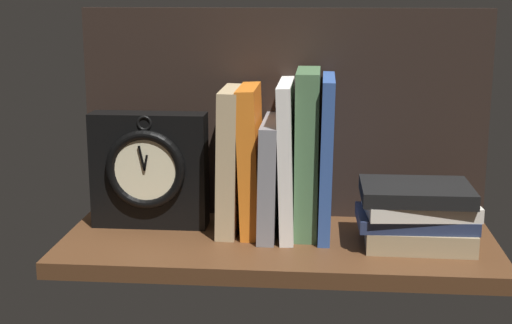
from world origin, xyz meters
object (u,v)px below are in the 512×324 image
(book_orange_pandolfini, at_px, (251,160))
(framed_clock, at_px, (149,170))
(book_stack_side, at_px, (417,215))
(book_gray_chess, at_px, (270,176))
(book_blue_modern, at_px, (326,156))
(book_white_catcher, at_px, (287,158))
(book_tan_shortstories, at_px, (230,160))
(book_green_romantic, at_px, (307,153))

(book_orange_pandolfini, distance_m, framed_clock, 0.17)
(framed_clock, height_order, book_stack_side, framed_clock)
(book_gray_chess, distance_m, book_blue_modern, 0.09)
(book_gray_chess, bearing_deg, book_blue_modern, 0.00)
(book_white_catcher, distance_m, book_blue_modern, 0.06)
(book_tan_shortstories, xyz_separation_m, book_blue_modern, (0.15, 0.00, 0.01))
(book_gray_chess, relative_size, framed_clock, 0.96)
(book_blue_modern, xyz_separation_m, book_stack_side, (0.14, -0.05, -0.08))
(book_orange_pandolfini, relative_size, book_white_catcher, 0.97)
(book_gray_chess, xyz_separation_m, book_stack_side, (0.23, -0.05, -0.04))
(book_green_romantic, bearing_deg, book_gray_chess, 180.00)
(book_tan_shortstories, distance_m, book_blue_modern, 0.15)
(book_orange_pandolfini, bearing_deg, book_stack_side, -11.41)
(book_white_catcher, distance_m, framed_clock, 0.23)
(book_gray_chess, height_order, book_white_catcher, book_white_catcher)
(book_green_romantic, bearing_deg, book_orange_pandolfini, 180.00)
(book_blue_modern, distance_m, framed_clock, 0.29)
(book_green_romantic, bearing_deg, book_white_catcher, 180.00)
(book_white_catcher, height_order, book_green_romantic, book_green_romantic)
(book_tan_shortstories, xyz_separation_m, book_green_romantic, (0.12, 0.00, 0.01))
(book_tan_shortstories, height_order, book_gray_chess, book_tan_shortstories)
(book_tan_shortstories, relative_size, framed_clock, 1.22)
(book_gray_chess, height_order, book_green_romantic, book_green_romantic)
(book_tan_shortstories, height_order, book_stack_side, book_tan_shortstories)
(book_green_romantic, bearing_deg, book_tan_shortstories, 180.00)
(book_gray_chess, bearing_deg, book_stack_side, -12.92)
(book_green_romantic, xyz_separation_m, book_stack_side, (0.17, -0.05, -0.08))
(book_orange_pandolfini, xyz_separation_m, book_blue_modern, (0.12, 0.00, 0.01))
(book_gray_chess, xyz_separation_m, framed_clock, (-0.20, 0.00, 0.00))
(book_tan_shortstories, bearing_deg, book_white_catcher, 0.00)
(book_tan_shortstories, height_order, book_green_romantic, book_green_romantic)
(book_tan_shortstories, xyz_separation_m, book_white_catcher, (0.09, 0.00, 0.01))
(book_white_catcher, distance_m, book_stack_side, 0.22)
(book_green_romantic, distance_m, book_stack_side, 0.19)
(book_orange_pandolfini, bearing_deg, book_gray_chess, 0.00)
(book_stack_side, bearing_deg, book_tan_shortstories, 169.84)
(book_white_catcher, height_order, book_blue_modern, book_blue_modern)
(book_tan_shortstories, distance_m, book_gray_chess, 0.07)
(book_white_catcher, relative_size, book_green_romantic, 0.93)
(book_blue_modern, bearing_deg, book_green_romantic, 180.00)
(book_green_romantic, xyz_separation_m, book_blue_modern, (0.03, 0.00, -0.00))
(book_orange_pandolfini, xyz_separation_m, book_gray_chess, (0.03, 0.00, -0.03))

